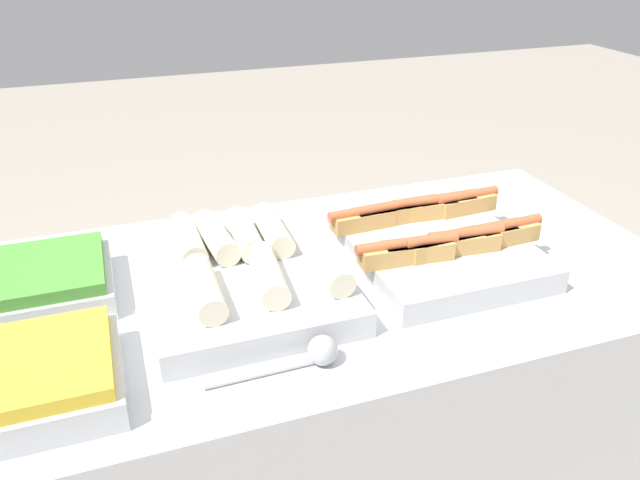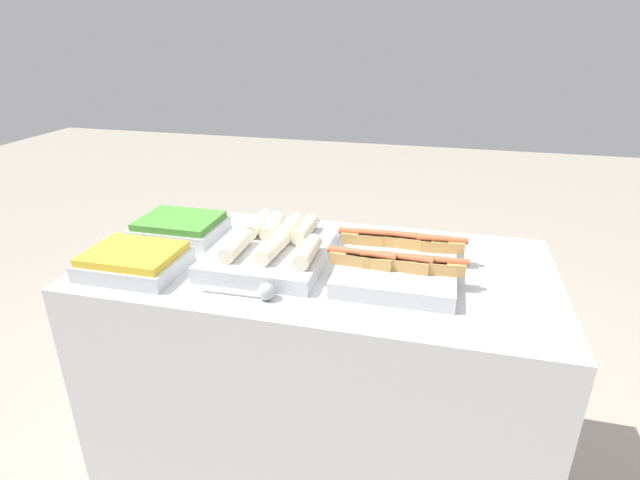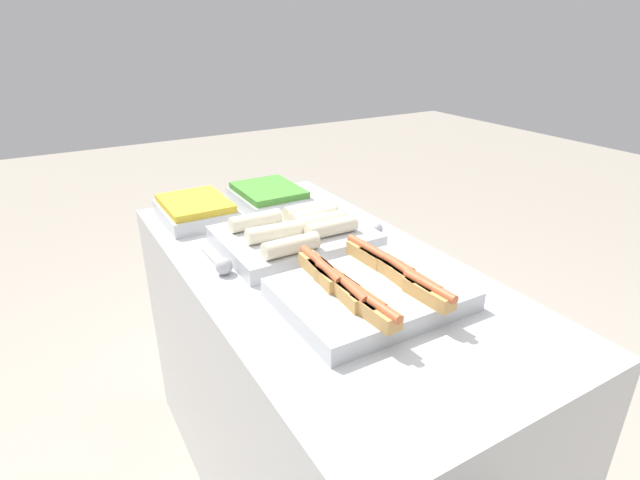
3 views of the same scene
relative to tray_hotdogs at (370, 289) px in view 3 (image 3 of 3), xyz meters
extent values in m
cube|color=silver|center=(-0.25, 0.00, -0.50)|extent=(1.47, 0.74, 0.92)
cube|color=silver|center=(0.00, 0.00, -0.02)|extent=(0.35, 0.44, 0.05)
cube|color=tan|center=(0.07, -0.08, 0.03)|extent=(0.14, 0.05, 0.04)
cylinder|color=#CC6038|center=(0.07, -0.08, 0.05)|extent=(0.16, 0.03, 0.02)
cube|color=tan|center=(0.08, 0.08, 0.03)|extent=(0.14, 0.04, 0.04)
cylinder|color=#CC6038|center=(0.08, 0.08, 0.05)|extent=(0.16, 0.02, 0.02)
cube|color=tan|center=(0.03, -0.08, 0.03)|extent=(0.14, 0.05, 0.04)
cylinder|color=#CC6038|center=(0.03, -0.08, 0.05)|extent=(0.16, 0.03, 0.02)
cube|color=tan|center=(-0.12, 0.08, 0.03)|extent=(0.14, 0.05, 0.04)
cylinder|color=#CC6038|center=(-0.12, 0.08, 0.05)|extent=(0.16, 0.03, 0.02)
cube|color=tan|center=(0.13, -0.08, 0.03)|extent=(0.14, 0.05, 0.04)
cylinder|color=#CC6038|center=(0.13, -0.08, 0.05)|extent=(0.16, 0.03, 0.02)
cube|color=tan|center=(-0.03, 0.08, 0.03)|extent=(0.14, 0.05, 0.04)
cylinder|color=#CC6038|center=(-0.03, 0.08, 0.05)|extent=(0.16, 0.03, 0.02)
cube|color=tan|center=(-0.08, -0.08, 0.03)|extent=(0.14, 0.06, 0.04)
cylinder|color=#CC6038|center=(-0.08, -0.08, 0.05)|extent=(0.16, 0.04, 0.02)
cube|color=tan|center=(-0.03, -0.08, 0.03)|extent=(0.14, 0.05, 0.04)
cylinder|color=#CC6038|center=(-0.03, -0.08, 0.05)|extent=(0.16, 0.03, 0.02)
cube|color=tan|center=(0.13, 0.08, 0.03)|extent=(0.14, 0.05, 0.04)
cylinder|color=#CC6038|center=(0.13, 0.08, 0.05)|extent=(0.16, 0.03, 0.02)
cube|color=tan|center=(0.03, 0.08, 0.03)|extent=(0.14, 0.05, 0.04)
cylinder|color=#CC6038|center=(0.03, 0.08, 0.05)|extent=(0.16, 0.03, 0.02)
cube|color=tan|center=(-0.07, 0.08, 0.03)|extent=(0.14, 0.05, 0.04)
cylinder|color=#CC6038|center=(-0.07, 0.08, 0.05)|extent=(0.16, 0.03, 0.02)
cube|color=tan|center=(-0.13, -0.08, 0.03)|extent=(0.14, 0.05, 0.04)
cylinder|color=#CC6038|center=(-0.13, -0.08, 0.05)|extent=(0.16, 0.03, 0.02)
cube|color=silver|center=(-0.41, 0.00, -0.02)|extent=(0.36, 0.46, 0.05)
cylinder|color=beige|center=(-0.49, -0.09, 0.04)|extent=(0.05, 0.17, 0.05)
cylinder|color=beige|center=(-0.49, 0.09, 0.04)|extent=(0.05, 0.17, 0.05)
cylinder|color=beige|center=(-0.38, -0.09, 0.04)|extent=(0.06, 0.17, 0.05)
cylinder|color=beige|center=(-0.32, 0.08, 0.04)|extent=(0.05, 0.17, 0.05)
cylinder|color=beige|center=(-0.27, -0.09, 0.04)|extent=(0.05, 0.17, 0.05)
cylinder|color=beige|center=(-0.38, 0.08, 0.04)|extent=(0.05, 0.17, 0.05)
cylinder|color=beige|center=(-0.44, 0.09, 0.04)|extent=(0.07, 0.17, 0.05)
cube|color=silver|center=(-0.79, -0.20, -0.02)|extent=(0.29, 0.23, 0.05)
cube|color=gold|center=(-0.79, -0.20, 0.02)|extent=(0.27, 0.22, 0.02)
cube|color=silver|center=(-0.79, 0.09, -0.02)|extent=(0.29, 0.23, 0.05)
cube|color=#4C9338|center=(-0.79, 0.09, 0.02)|extent=(0.27, 0.22, 0.02)
cylinder|color=#B2B5BA|center=(-0.43, -0.26, -0.04)|extent=(0.19, 0.01, 0.01)
sphere|color=#B2B5BA|center=(-0.34, -0.26, -0.02)|extent=(0.05, 0.05, 0.05)
cylinder|color=#B2B5BA|center=(-0.43, 0.26, -0.04)|extent=(0.20, 0.02, 0.01)
sphere|color=#B2B5BA|center=(-0.34, 0.26, -0.02)|extent=(0.05, 0.05, 0.05)
camera|label=1|loc=(-0.61, -1.02, 0.61)|focal=35.00mm
camera|label=2|loc=(0.10, -1.40, 0.66)|focal=28.00mm
camera|label=3|loc=(0.88, -0.66, 0.62)|focal=28.00mm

